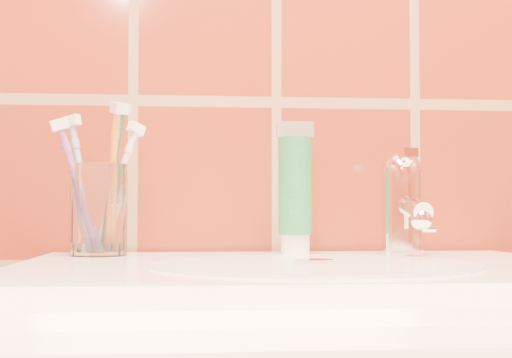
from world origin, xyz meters
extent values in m
cube|color=white|center=(0.00, 0.96, 0.77)|extent=(0.56, 0.46, 0.16)
cylinder|color=silver|center=(0.00, 0.91, 0.85)|extent=(0.30, 0.30, 0.00)
cylinder|color=white|center=(0.00, 0.91, 0.85)|extent=(0.04, 0.04, 0.00)
cylinder|color=white|center=(-0.22, 1.10, 0.90)|extent=(0.08, 0.08, 0.10)
cylinder|color=white|center=(0.01, 1.12, 0.86)|extent=(0.03, 0.03, 0.02)
cylinder|color=#1B733A|center=(0.01, 1.12, 0.93)|extent=(0.04, 0.04, 0.12)
cube|color=beige|center=(0.01, 1.12, 1.00)|extent=(0.04, 0.01, 0.02)
cylinder|color=white|center=(0.14, 1.09, 0.90)|extent=(0.05, 0.05, 0.09)
sphere|color=white|center=(0.14, 1.09, 0.94)|extent=(0.05, 0.05, 0.05)
cylinder|color=white|center=(0.14, 1.06, 0.91)|extent=(0.02, 0.09, 0.03)
cube|color=white|center=(0.14, 1.08, 0.96)|extent=(0.02, 0.06, 0.01)
camera|label=1|loc=(-0.12, 0.20, 0.90)|focal=55.00mm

